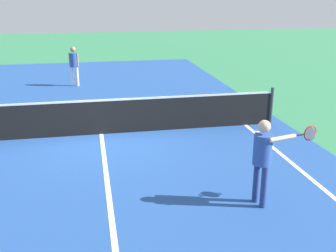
{
  "coord_description": "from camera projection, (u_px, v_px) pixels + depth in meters",
  "views": [
    {
      "loc": [
        -0.22,
        -10.44,
        3.63
      ],
      "look_at": [
        1.32,
        -2.64,
        1.0
      ],
      "focal_mm": 43.26,
      "sensor_mm": 36.0,
      "label": 1
    }
  ],
  "objects": [
    {
      "name": "ground_plane",
      "position": [
        101.0,
        134.0,
        10.91
      ],
      "size": [
        60.0,
        60.0,
        0.0
      ],
      "primitive_type": "plane",
      "color": "#337F51"
    },
    {
      "name": "court_surface_inbounds",
      "position": [
        101.0,
        134.0,
        10.91
      ],
      "size": [
        10.62,
        24.4,
        0.0
      ],
      "primitive_type": "cube",
      "color": "#234C93",
      "rests_on": "ground_plane"
    },
    {
      "name": "line_center_service",
      "position": [
        108.0,
        187.0,
        7.92
      ],
      "size": [
        0.1,
        6.4,
        0.01
      ],
      "primitive_type": "cube",
      "color": "white",
      "rests_on": "ground_plane"
    },
    {
      "name": "net",
      "position": [
        100.0,
        117.0,
        10.75
      ],
      "size": [
        9.82,
        0.09,
        1.07
      ],
      "color": "#33383D",
      "rests_on": "ground_plane"
    },
    {
      "name": "player_near",
      "position": [
        264.0,
        153.0,
        7.0
      ],
      "size": [
        1.2,
        0.41,
        1.59
      ],
      "color": "navy",
      "rests_on": "ground_plane"
    },
    {
      "name": "player_far",
      "position": [
        74.0,
        62.0,
        16.25
      ],
      "size": [
        0.38,
        0.32,
        1.59
      ],
      "color": "white",
      "rests_on": "ground_plane"
    }
  ]
}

